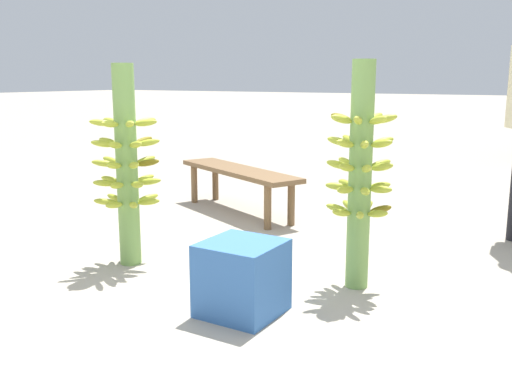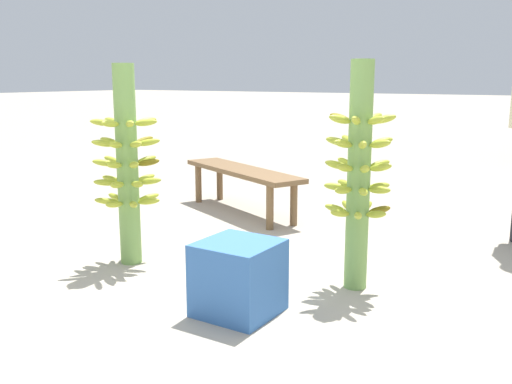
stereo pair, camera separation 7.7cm
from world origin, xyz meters
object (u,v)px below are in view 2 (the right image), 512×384
(banana_stalk_left, at_px, (127,165))
(produce_crate, at_px, (238,278))
(banana_stalk_center, at_px, (359,174))
(market_bench, at_px, (242,175))

(banana_stalk_left, xyz_separation_m, produce_crate, (1.05, -0.30, -0.46))
(banana_stalk_center, height_order, market_bench, banana_stalk_center)
(banana_stalk_center, relative_size, produce_crate, 3.41)
(banana_stalk_left, relative_size, market_bench, 0.86)
(banana_stalk_left, bearing_deg, produce_crate, -15.96)
(banana_stalk_left, xyz_separation_m, banana_stalk_center, (1.41, 0.36, 0.02))
(market_bench, bearing_deg, banana_stalk_center, -12.53)
(market_bench, distance_m, produce_crate, 2.21)
(banana_stalk_center, distance_m, produce_crate, 0.89)
(banana_stalk_center, xyz_separation_m, market_bench, (-1.57, 1.18, -0.32))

